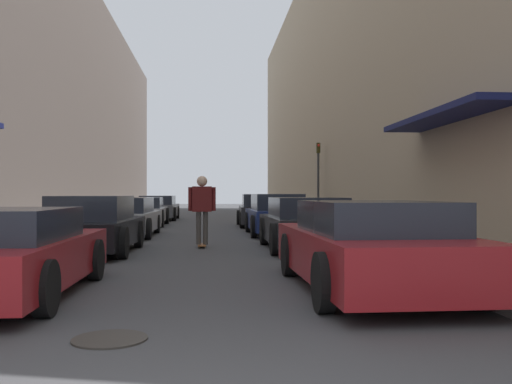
% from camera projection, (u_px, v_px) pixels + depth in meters
% --- Properties ---
extents(ground, '(105.36, 105.36, 0.00)m').
position_uv_depth(ground, '(203.00, 229.00, 21.70)').
color(ground, '#424244').
extents(curb_strip_left, '(1.80, 47.89, 0.12)m').
position_uv_depth(curb_strip_left, '(108.00, 222.00, 26.12)').
color(curb_strip_left, gray).
rests_on(curb_strip_left, ground).
extents(curb_strip_right, '(1.80, 47.89, 0.12)m').
position_uv_depth(curb_strip_right, '(299.00, 221.00, 26.82)').
color(curb_strip_right, gray).
rests_on(curb_strip_right, ground).
extents(building_row_left, '(4.90, 47.89, 11.44)m').
position_uv_depth(building_row_left, '(43.00, 98.00, 25.91)').
color(building_row_left, '#564C47').
rests_on(building_row_left, ground).
extents(building_row_right, '(4.90, 47.89, 13.32)m').
position_uv_depth(building_row_right, '(360.00, 82.00, 27.07)').
color(building_row_right, tan).
rests_on(building_row_right, ground).
extents(parked_car_left_0, '(2.05, 4.38, 1.17)m').
position_uv_depth(parked_car_left_0, '(1.00, 253.00, 7.49)').
color(parked_car_left_0, maroon).
rests_on(parked_car_left_0, ground).
extents(parked_car_left_1, '(1.88, 4.20, 1.31)m').
position_uv_depth(parked_car_left_1, '(93.00, 226.00, 12.97)').
color(parked_car_left_1, black).
rests_on(parked_car_left_1, ground).
extents(parked_car_left_2, '(1.97, 4.57, 1.23)m').
position_uv_depth(parked_car_left_2, '(124.00, 218.00, 18.05)').
color(parked_car_left_2, '#B7B7BC').
rests_on(parked_car_left_2, ground).
extents(parked_car_left_3, '(1.88, 4.57, 1.21)m').
position_uv_depth(parked_car_left_3, '(144.00, 212.00, 24.13)').
color(parked_car_left_3, '#B7B7BC').
rests_on(parked_car_left_3, ground).
extents(parked_car_left_4, '(1.99, 4.45, 1.25)m').
position_uv_depth(parked_car_left_4, '(158.00, 208.00, 29.50)').
color(parked_car_left_4, '#515459').
rests_on(parked_car_left_4, ground).
extents(parked_car_right_0, '(2.07, 4.78, 1.26)m').
position_uv_depth(parked_car_right_0, '(370.00, 246.00, 7.97)').
color(parked_car_right_0, maroon).
rests_on(parked_car_right_0, ground).
extents(parked_car_right_1, '(1.98, 4.25, 1.27)m').
position_uv_depth(parked_car_right_1, '(306.00, 224.00, 13.84)').
color(parked_car_right_1, '#232326').
rests_on(parked_car_right_1, ground).
extents(parked_car_right_2, '(1.86, 4.30, 1.35)m').
position_uv_depth(parked_car_right_2, '(276.00, 215.00, 18.74)').
color(parked_car_right_2, navy).
rests_on(parked_car_right_2, ground).
extents(parked_car_right_3, '(2.08, 4.17, 1.34)m').
position_uv_depth(parked_car_right_3, '(263.00, 211.00, 23.66)').
color(parked_car_right_3, '#232326').
rests_on(parked_car_right_3, ground).
extents(skateboarder, '(0.69, 0.78, 1.81)m').
position_uv_depth(skateboarder, '(202.00, 203.00, 14.40)').
color(skateboarder, brown).
rests_on(skateboarder, ground).
extents(manhole_cover, '(0.70, 0.70, 0.02)m').
position_uv_depth(manhole_cover, '(110.00, 339.00, 5.30)').
color(manhole_cover, '#332D28').
rests_on(manhole_cover, ground).
extents(traffic_light, '(0.16, 0.22, 3.47)m').
position_uv_depth(traffic_light, '(318.00, 173.00, 24.98)').
color(traffic_light, '#2D2D2D').
rests_on(traffic_light, curb_strip_right).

